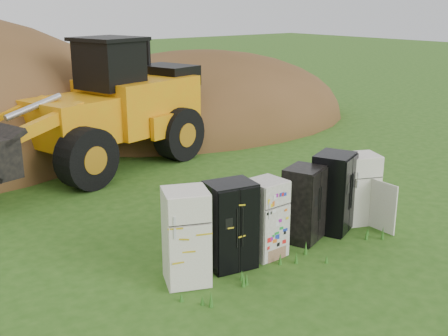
% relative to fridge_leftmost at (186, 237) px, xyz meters
% --- Properties ---
extents(ground, '(120.00, 120.00, 0.00)m').
position_rel_fridge_leftmost_xyz_m(ground, '(2.53, -0.03, -0.89)').
color(ground, '#295316').
rests_on(ground, ground).
extents(fridge_leftmost, '(1.02, 1.00, 1.77)m').
position_rel_fridge_leftmost_xyz_m(fridge_leftmost, '(0.00, 0.00, 0.00)').
color(fridge_leftmost, white).
rests_on(fridge_leftmost, ground).
extents(fridge_black_side, '(1.01, 0.87, 1.70)m').
position_rel_fridge_leftmost_xyz_m(fridge_black_side, '(1.02, -0.00, -0.03)').
color(fridge_black_side, black).
rests_on(fridge_black_side, ground).
extents(fridge_sticker, '(0.72, 0.67, 1.59)m').
position_rel_fridge_leftmost_xyz_m(fridge_sticker, '(1.88, -0.06, -0.09)').
color(fridge_sticker, white).
rests_on(fridge_sticker, ground).
extents(fridge_dark_mid, '(1.01, 0.92, 1.62)m').
position_rel_fridge_leftmost_xyz_m(fridge_dark_mid, '(3.03, 0.01, -0.07)').
color(fridge_dark_mid, black).
rests_on(fridge_dark_mid, ground).
extents(fridge_black_right, '(1.10, 1.02, 1.78)m').
position_rel_fridge_leftmost_xyz_m(fridge_black_right, '(3.94, -0.02, 0.00)').
color(fridge_black_right, black).
rests_on(fridge_black_right, ground).
extents(fridge_open_door, '(0.95, 0.92, 1.63)m').
position_rel_fridge_leftmost_xyz_m(fridge_open_door, '(4.80, -0.07, -0.07)').
color(fridge_open_door, white).
rests_on(fridge_open_door, ground).
extents(wheel_loader, '(8.69, 5.16, 3.94)m').
position_rel_fridge_leftmost_xyz_m(wheel_loader, '(1.71, 7.59, 1.08)').
color(wheel_loader, '#CF900D').
rests_on(wheel_loader, ground).
extents(dirt_mound_right, '(14.52, 10.65, 5.96)m').
position_rel_fridge_leftmost_xyz_m(dirt_mound_right, '(8.71, 11.84, -0.89)').
color(dirt_mound_right, '#4F3619').
rests_on(dirt_mound_right, ground).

